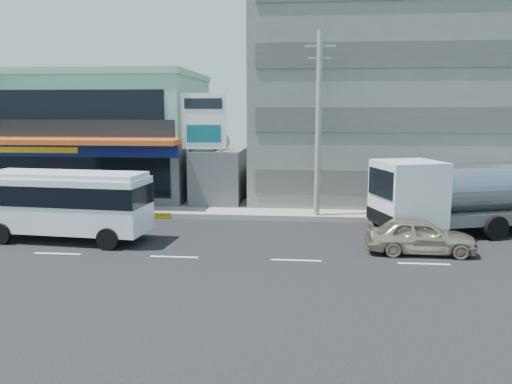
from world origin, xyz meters
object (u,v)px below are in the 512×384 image
Objects in this scene: satellite_dish at (218,149)px; motorcycle_rider at (72,205)px; utility_pole_near at (318,125)px; minibus at (66,200)px; billboard at (204,128)px; tanker_truck at (462,195)px; sedan at (420,236)px; shop_building at (110,138)px; concrete_building at (376,94)px.

satellite_dish is 0.71× the size of motorcycle_rider.
utility_pole_near is 13.10m from minibus.
motorcycle_rider is at bearing -161.21° from billboard.
utility_pole_near is at bearing 2.53° from motorcycle_rider.
utility_pole_near is 7.91m from tanker_truck.
motorcycle_rider is (-2.00, 4.63, -1.19)m from minibus.
satellite_dish is 0.16× the size of tanker_truck.
sedan is at bearing -16.67° from motorcycle_rider.
shop_building is 8.54m from satellite_dish.
sedan is at bearing -89.36° from concrete_building.
shop_building is 22.24m from sedan.
sedan is at bearing -43.10° from satellite_dish.
satellite_dish is at bearing 57.82° from minibus.
utility_pole_near reaches higher than billboard.
satellite_dish is at bearing 47.92° from sedan.
billboard reaches higher than sedan.
shop_building is 18.28m from concrete_building.
shop_building is at bearing 56.59° from sedan.
billboard is at bearing -32.32° from shop_building.
concrete_building is at bearing 62.24° from utility_pole_near.
tanker_truck is at bearing -5.12° from motorcycle_rider.
tanker_truck is 4.50× the size of motorcycle_rider.
sedan is at bearing -2.44° from minibus.
concrete_building is 10.67× the size of satellite_dish.
tanker_truck is at bearing -36.40° from sedan.
concrete_building is at bearing 25.04° from motorcycle_rider.
billboard is 1.55× the size of sedan.
motorcycle_rider is (-17.70, 5.30, -0.06)m from sedan.
minibus is (-11.56, -5.23, -3.26)m from utility_pole_near.
utility_pole_near is at bearing -25.06° from shop_building.
billboard reaches higher than satellite_dish.
concrete_building is 3.59× the size of sedan.
satellite_dish is 14.25m from tanker_truck.
tanker_truck is (6.81, -2.42, -3.21)m from utility_pole_near.
sedan is (18.15, -12.45, -3.24)m from shop_building.
minibus is at bearing -122.18° from satellite_dish.
motorcycle_rider is at bearing 174.88° from tanker_truck.
concrete_building is 2.32× the size of billboard.
billboard is at bearing 18.79° from motorcycle_rider.
satellite_dish is 0.34× the size of sedan.
billboard is 9.18m from minibus.
motorcycle_rider is (-20.36, 1.82, -1.24)m from tanker_truck.
concrete_building is at bearing 21.80° from satellite_dish.
tanker_truck reaches higher than motorcycle_rider.
billboard is (-0.50, -1.80, 1.35)m from satellite_dish.
minibus is at bearing -125.72° from billboard.
shop_building is 22.75m from tanker_truck.
shop_building reaches higher than billboard.
concrete_building is 7.53× the size of motorcycle_rider.
sedan is (15.71, -0.67, -1.13)m from minibus.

